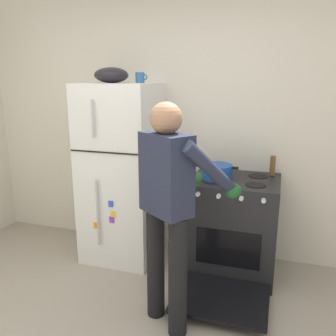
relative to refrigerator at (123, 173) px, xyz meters
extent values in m
cube|color=silver|center=(0.52, 0.38, 0.50)|extent=(6.00, 0.10, 2.70)
cube|color=white|center=(0.00, 0.00, 0.00)|extent=(0.68, 0.68, 1.70)
cube|color=black|center=(0.00, -0.34, 0.27)|extent=(0.67, 0.01, 0.01)
cylinder|color=#B7B7BC|center=(-0.08, -0.36, -0.29)|extent=(0.02, 0.02, 0.62)
cylinder|color=#B7B7BC|center=(-0.08, -0.36, 0.56)|extent=(0.02, 0.02, 0.32)
cube|color=purple|center=(0.04, -0.35, -0.34)|extent=(0.04, 0.01, 0.06)
cube|color=orange|center=(-0.12, -0.35, -0.42)|extent=(0.04, 0.01, 0.06)
cube|color=blue|center=(0.04, -0.35, -0.19)|extent=(0.04, 0.01, 0.06)
cube|color=yellow|center=(0.06, -0.35, -0.29)|extent=(0.04, 0.01, 0.06)
cube|color=black|center=(1.08, 0.00, -0.41)|extent=(0.76, 0.64, 0.88)
cube|color=black|center=(1.08, -0.32, -0.48)|extent=(0.53, 0.01, 0.32)
cylinder|color=black|center=(0.90, -0.14, 0.04)|extent=(0.17, 0.17, 0.01)
cylinder|color=black|center=(1.27, -0.14, 0.04)|extent=(0.17, 0.17, 0.01)
cylinder|color=black|center=(0.90, 0.14, 0.04)|extent=(0.17, 0.17, 0.01)
cylinder|color=black|center=(1.27, 0.14, 0.04)|extent=(0.17, 0.17, 0.01)
cylinder|color=silver|center=(0.82, -0.33, -0.02)|extent=(0.04, 0.03, 0.04)
cylinder|color=silver|center=(0.99, -0.33, -0.02)|extent=(0.04, 0.03, 0.04)
cylinder|color=silver|center=(1.17, -0.33, -0.02)|extent=(0.04, 0.03, 0.04)
cylinder|color=silver|center=(1.34, -0.33, -0.02)|extent=(0.04, 0.03, 0.04)
cube|color=black|center=(1.08, -0.60, -0.76)|extent=(0.72, 0.57, 0.04)
cylinder|color=black|center=(0.63, -0.82, -0.42)|extent=(0.13, 0.13, 0.86)
cylinder|color=black|center=(0.84, -0.97, -0.42)|extent=(0.13, 0.13, 0.86)
cube|color=#23283D|center=(0.73, -0.89, 0.28)|extent=(0.41, 0.37, 0.54)
sphere|color=#A37556|center=(0.73, -0.89, 0.65)|extent=(0.21, 0.21, 0.21)
sphere|color=#343434|center=(0.73, -0.89, 0.61)|extent=(0.15, 0.15, 0.15)
cylinder|color=#23283D|center=(0.69, -0.61, 0.32)|extent=(0.35, 0.45, 0.43)
cylinder|color=#23283D|center=(1.02, -0.84, 0.32)|extent=(0.35, 0.45, 0.43)
ellipsoid|color=#1E5123|center=(0.82, -0.43, 0.14)|extent=(0.12, 0.18, 0.10)
ellipsoid|color=#1E5123|center=(1.14, -0.66, 0.14)|extent=(0.12, 0.18, 0.10)
cylinder|color=#19479E|center=(0.92, -0.05, 0.10)|extent=(0.27, 0.27, 0.12)
cube|color=black|center=(0.76, -0.05, 0.15)|extent=(0.05, 0.03, 0.02)
cube|color=black|center=(1.08, -0.05, 0.15)|extent=(0.05, 0.03, 0.02)
cylinder|color=#2D6093|center=(0.18, 0.05, 0.90)|extent=(0.08, 0.08, 0.10)
torus|color=#2D6093|center=(0.22, 0.05, 0.90)|extent=(0.06, 0.01, 0.06)
cylinder|color=brown|center=(1.38, 0.20, 0.13)|extent=(0.05, 0.05, 0.18)
ellipsoid|color=black|center=(-0.08, 0.00, 0.92)|extent=(0.31, 0.31, 0.14)
camera|label=1|loc=(1.43, -3.03, 0.90)|focal=37.98mm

